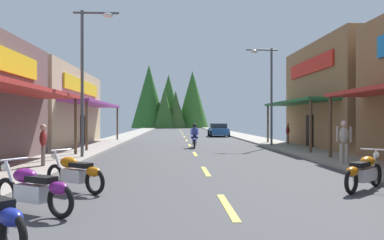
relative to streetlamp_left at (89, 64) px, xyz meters
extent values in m
cube|color=#424244|center=(4.99, 15.38, -4.40)|extent=(9.76, 96.51, 0.10)
cube|color=gray|center=(-1.20, 15.38, -4.29)|extent=(2.62, 96.51, 0.12)
cube|color=gray|center=(11.18, 15.38, -4.29)|extent=(2.62, 96.51, 0.12)
cube|color=#E0C64C|center=(4.99, -9.49, -4.35)|extent=(0.16, 2.40, 0.01)
cube|color=#E0C64C|center=(4.99, -4.24, -4.35)|extent=(0.16, 2.40, 0.01)
cube|color=#E0C64C|center=(4.99, 2.29, -4.35)|extent=(0.16, 2.40, 0.01)
cube|color=#E0C64C|center=(4.99, 8.92, -4.35)|extent=(0.16, 2.40, 0.01)
cube|color=#E0C64C|center=(4.99, 15.08, -4.35)|extent=(0.16, 2.40, 0.01)
cube|color=#E0C64C|center=(4.99, 21.77, -4.35)|extent=(0.16, 2.40, 0.01)
cube|color=#E0C64C|center=(4.99, 28.44, -4.35)|extent=(0.16, 2.40, 0.01)
cube|color=#E0C64C|center=(4.99, 34.20, -4.35)|extent=(0.16, 2.40, 0.01)
cube|color=#E0C64C|center=(4.99, 40.97, -4.35)|extent=(0.16, 2.40, 0.01)
cube|color=#E0C64C|center=(4.99, 46.07, -4.35)|extent=(0.16, 2.40, 0.01)
cube|color=#E0C64C|center=(4.99, 51.37, -4.35)|extent=(0.16, 2.40, 0.01)
cube|color=#B72D28|center=(-1.61, -3.94, -1.45)|extent=(1.80, 10.74, 0.16)
cylinder|color=brown|center=(-0.91, 1.23, -2.94)|extent=(0.14, 0.14, 2.82)
cube|color=tan|center=(-5.80, 9.04, -1.73)|extent=(6.59, 12.76, 5.24)
cube|color=#8C338C|center=(-1.61, 9.04, -1.45)|extent=(1.80, 11.49, 0.16)
cylinder|color=brown|center=(-0.91, 3.50, -2.94)|extent=(0.14, 0.14, 2.82)
cylinder|color=brown|center=(-0.91, 14.58, -2.94)|extent=(0.14, 0.14, 2.82)
cube|color=yellow|center=(-2.45, 9.04, -0.27)|extent=(0.10, 8.94, 0.90)
cube|color=black|center=(-2.47, 9.04, -3.30)|extent=(0.08, 1.10, 2.10)
cylinder|color=brown|center=(10.89, -0.85, -2.94)|extent=(0.14, 0.14, 2.82)
cube|color=olive|center=(15.90, 5.88, -1.05)|extent=(6.83, 10.03, 6.61)
cube|color=#236033|center=(11.59, 5.88, -1.45)|extent=(1.80, 9.03, 0.16)
cylinder|color=brown|center=(10.89, 1.57, -2.94)|extent=(0.14, 0.14, 2.82)
cylinder|color=brown|center=(10.89, 10.20, -2.94)|extent=(0.14, 0.14, 2.82)
cube|color=red|center=(12.43, 5.88, 0.80)|extent=(0.10, 7.02, 0.90)
cube|color=black|center=(12.45, 5.88, -3.30)|extent=(0.08, 1.10, 2.10)
cylinder|color=#474C51|center=(-0.29, 0.00, -0.96)|extent=(0.14, 0.14, 6.78)
cylinder|color=#474C51|center=(0.34, 0.00, 2.32)|extent=(2.07, 0.10, 0.10)
ellipsoid|color=silver|center=(0.87, 0.00, 2.22)|extent=(0.50, 0.30, 0.24)
cylinder|color=#474C51|center=(10.27, 6.87, -1.12)|extent=(0.14, 0.14, 6.47)
cylinder|color=#474C51|center=(9.64, 6.87, 2.01)|extent=(2.07, 0.10, 0.10)
ellipsoid|color=silver|center=(9.11, 6.87, 1.91)|extent=(0.50, 0.30, 0.24)
torus|color=black|center=(9.29, -7.42, -4.03)|extent=(0.55, 0.49, 0.64)
torus|color=black|center=(8.15, -8.39, -4.03)|extent=(0.55, 0.49, 0.64)
cube|color=silver|center=(8.72, -7.91, -3.95)|extent=(0.72, 0.67, 0.32)
ellipsoid|color=#BF660C|center=(8.87, -7.78, -3.63)|extent=(0.63, 0.61, 0.28)
cube|color=black|center=(8.53, -8.07, -3.67)|extent=(0.64, 0.60, 0.12)
ellipsoid|color=#BF660C|center=(8.19, -8.36, -3.80)|extent=(0.49, 0.47, 0.24)
cylinder|color=silver|center=(9.20, -7.51, -3.70)|extent=(0.32, 0.29, 0.71)
cylinder|color=silver|center=(9.10, -7.59, -3.33)|extent=(0.42, 0.48, 0.04)
sphere|color=white|center=(9.32, -7.40, -3.50)|extent=(0.16, 0.16, 0.16)
torus|color=black|center=(1.84, -12.29, -4.03)|extent=(0.55, 0.49, 0.64)
ellipsoid|color=navy|center=(1.80, -12.25, -3.80)|extent=(0.49, 0.47, 0.24)
torus|color=black|center=(0.53, -9.51, -4.03)|extent=(0.60, 0.41, 0.64)
torus|color=black|center=(1.83, -10.26, -4.03)|extent=(0.60, 0.41, 0.64)
cube|color=silver|center=(1.18, -9.88, -3.95)|extent=(0.75, 0.59, 0.32)
ellipsoid|color=#721972|center=(1.01, -9.78, -3.63)|extent=(0.64, 0.56, 0.28)
cube|color=black|center=(1.39, -10.01, -3.67)|extent=(0.66, 0.54, 0.12)
ellipsoid|color=#721972|center=(1.78, -10.24, -3.80)|extent=(0.50, 0.43, 0.24)
cylinder|color=silver|center=(0.64, -9.57, -3.70)|extent=(0.35, 0.24, 0.71)
cylinder|color=silver|center=(0.75, -9.63, -3.33)|extent=(0.34, 0.54, 0.04)
sphere|color=white|center=(0.50, -9.49, -3.50)|extent=(0.16, 0.16, 0.16)
torus|color=black|center=(0.78, -7.25, -4.03)|extent=(0.58, 0.46, 0.64)
torus|color=black|center=(2.00, -8.14, -4.03)|extent=(0.58, 0.46, 0.64)
cube|color=silver|center=(1.39, -7.70, -3.95)|extent=(0.73, 0.64, 0.32)
ellipsoid|color=#BF660C|center=(1.23, -7.58, -3.63)|extent=(0.64, 0.59, 0.28)
cube|color=black|center=(1.59, -7.84, -3.67)|extent=(0.65, 0.58, 0.12)
ellipsoid|color=#BF660C|center=(1.96, -8.11, -3.80)|extent=(0.50, 0.45, 0.24)
cylinder|color=silver|center=(0.89, -7.33, -3.70)|extent=(0.34, 0.27, 0.71)
cylinder|color=silver|center=(0.99, -7.40, -3.33)|extent=(0.39, 0.51, 0.04)
sphere|color=white|center=(0.76, -7.24, -3.50)|extent=(0.16, 0.16, 0.16)
torus|color=black|center=(5.27, 7.37, -4.03)|extent=(0.15, 0.65, 0.64)
torus|color=black|center=(5.16, 5.87, -4.03)|extent=(0.15, 0.65, 0.64)
cube|color=silver|center=(5.21, 6.62, -3.95)|extent=(0.33, 0.72, 0.32)
ellipsoid|color=navy|center=(5.23, 6.82, -3.63)|extent=(0.36, 0.58, 0.28)
cube|color=black|center=(5.19, 6.37, -3.67)|extent=(0.32, 0.62, 0.12)
ellipsoid|color=navy|center=(5.16, 5.92, -3.80)|extent=(0.27, 0.46, 0.24)
cylinder|color=silver|center=(5.26, 7.24, -3.70)|extent=(0.09, 0.37, 0.71)
cylinder|color=silver|center=(5.25, 7.12, -3.33)|extent=(0.60, 0.08, 0.04)
sphere|color=white|center=(5.27, 7.40, -3.50)|extent=(0.16, 0.16, 0.16)
ellipsoid|color=#333F8C|center=(5.20, 6.47, -3.30)|extent=(0.41, 0.41, 0.64)
sphere|color=black|center=(5.21, 6.52, -2.90)|extent=(0.24, 0.24, 0.24)
cylinder|color=#333F8C|center=(5.05, 6.65, -3.65)|extent=(0.17, 0.43, 0.24)
cylinder|color=#333F8C|center=(5.02, 6.78, -3.30)|extent=(0.14, 0.51, 0.40)
cylinder|color=#333F8C|center=(5.37, 6.63, -3.65)|extent=(0.17, 0.43, 0.24)
cylinder|color=#333F8C|center=(5.43, 6.75, -3.30)|extent=(0.14, 0.51, 0.40)
cylinder|color=#B2A599|center=(10.36, -3.07, -3.91)|extent=(0.14, 0.14, 0.89)
cylinder|color=#B2A599|center=(10.53, -3.14, -3.91)|extent=(0.14, 0.14, 0.89)
ellipsoid|color=#B2A599|center=(10.45, -3.11, -3.15)|extent=(0.43, 0.38, 0.63)
cylinder|color=#B2A599|center=(10.23, -3.01, -3.12)|extent=(0.09, 0.09, 0.60)
cylinder|color=#B2A599|center=(10.67, -3.20, -3.12)|extent=(0.09, 0.09, 0.60)
sphere|color=beige|center=(10.45, -3.11, -2.70)|extent=(0.24, 0.24, 0.24)
cylinder|color=#726659|center=(11.53, 7.47, -3.96)|extent=(0.14, 0.14, 0.80)
cylinder|color=#726659|center=(11.60, 7.64, -3.96)|extent=(0.14, 0.14, 0.80)
ellipsoid|color=maroon|center=(11.57, 7.55, -3.27)|extent=(0.39, 0.44, 0.57)
cylinder|color=maroon|center=(11.47, 7.34, -3.25)|extent=(0.09, 0.09, 0.54)
cylinder|color=maroon|center=(11.67, 7.77, -3.25)|extent=(0.09, 0.09, 0.54)
sphere|color=tan|center=(11.57, 7.55, -2.87)|extent=(0.22, 0.22, 0.22)
cylinder|color=#726659|center=(-0.86, -3.39, -3.94)|extent=(0.14, 0.14, 0.82)
cylinder|color=#726659|center=(-0.92, -3.22, -3.94)|extent=(0.14, 0.14, 0.82)
ellipsoid|color=maroon|center=(-0.89, -3.30, -3.24)|extent=(0.36, 0.43, 0.58)
cylinder|color=maroon|center=(-0.81, -3.53, -3.21)|extent=(0.09, 0.09, 0.55)
cylinder|color=maroon|center=(-0.97, -3.07, -3.21)|extent=(0.09, 0.09, 0.55)
sphere|color=tan|center=(-0.89, -3.30, -2.83)|extent=(0.22, 0.22, 0.22)
cube|color=#1E4C8C|center=(8.67, 22.57, -3.80)|extent=(1.85, 4.32, 0.70)
cube|color=#262D38|center=(8.67, 22.42, -3.25)|extent=(1.63, 2.22, 0.60)
cylinder|color=black|center=(7.77, 24.03, -4.02)|extent=(0.23, 0.66, 0.66)
cylinder|color=black|center=(9.61, 24.01, -4.02)|extent=(0.23, 0.66, 0.66)
cylinder|color=black|center=(7.73, 21.13, -4.02)|extent=(0.23, 0.66, 0.66)
cylinder|color=black|center=(9.57, 21.11, -4.02)|extent=(0.23, 0.66, 0.66)
cone|color=#285E23|center=(-1.56, 64.51, 2.58)|extent=(7.76, 7.76, 13.86)
cone|color=#2E5823|center=(1.88, 61.74, -0.10)|extent=(4.77, 4.77, 8.51)
cone|color=#2F5F23|center=(2.71, 65.40, 1.57)|extent=(6.63, 6.63, 11.84)
cone|color=#2F6123|center=(8.07, 66.36, 2.04)|extent=(7.16, 7.16, 12.79)
cone|color=#2C5923|center=(8.61, 67.96, 1.48)|extent=(6.53, 6.53, 11.66)
cone|color=#2C5423|center=(9.46, 66.71, -0.34)|extent=(4.49, 4.49, 8.02)
cone|color=#325023|center=(4.29, 62.64, -0.34)|extent=(4.50, 4.50, 8.04)
camera|label=1|loc=(3.88, -17.10, -2.56)|focal=34.70mm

